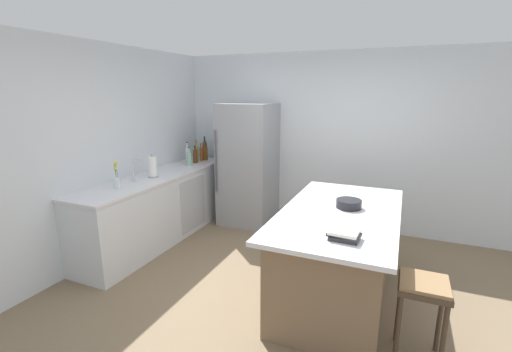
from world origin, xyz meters
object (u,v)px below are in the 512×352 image
Objects in this scene: vinegar_bottle at (201,154)px; syrup_bottle at (195,156)px; paper_towel_roll at (153,167)px; wine_bottle at (205,150)px; kitchen_island at (338,254)px; cookbook_stack at (344,235)px; sink_faucet at (134,169)px; whiskey_bottle at (205,153)px; mixing_bowl at (349,204)px; soda_bottle at (188,155)px; gin_bottle at (189,158)px; bar_stool at (423,296)px; olive_oil_bottle at (197,154)px; flower_vase at (117,180)px; refrigerator at (248,165)px.

vinegar_bottle reaches higher than syrup_bottle.
paper_towel_roll is 0.84× the size of wine_bottle.
cookbook_stack is (0.14, -0.66, 0.49)m from kitchen_island.
sink_faucet is 0.96× the size of whiskey_bottle.
vinegar_bottle is 2.94m from mixing_bowl.
soda_bottle reaches higher than sink_faucet.
kitchen_island is at bearing -28.41° from syrup_bottle.
kitchen_island is 6.96× the size of gin_bottle.
syrup_bottle is (0.00, 1.01, -0.02)m from paper_towel_roll.
syrup_bottle is 3.33m from cookbook_stack.
bar_stool is at bearing -34.76° from whiskey_bottle.
sink_faucet reaches higher than bar_stool.
olive_oil_bottle is (-0.02, 1.10, 0.00)m from paper_towel_roll.
olive_oil_bottle reaches higher than whiskey_bottle.
mixing_bowl is at bearing -27.02° from olive_oil_bottle.
sink_faucet is 1.57m from whiskey_bottle.
wine_bottle is 3.62m from cookbook_stack.
sink_faucet is at bearing -178.86° from mixing_bowl.
bar_stool is 2.44× the size of syrup_bottle.
soda_bottle reaches higher than whiskey_bottle.
vinegar_bottle is (-2.52, 1.55, 0.58)m from kitchen_island.
flower_vase is 1.02× the size of whiskey_bottle.
sink_faucet is (-2.58, 0.07, 0.62)m from kitchen_island.
vinegar_bottle is at bearing 92.80° from syrup_bottle.
olive_oil_bottle is at bearing 147.88° from bar_stool.
cookbook_stack is (2.71, -2.40, -0.12)m from wine_bottle.
bar_stool is 1.08m from mixing_bowl.
cookbook_stack is (2.65, -2.01, -0.08)m from syrup_bottle.
gin_bottle reaches higher than cookbook_stack.
olive_oil_bottle is 2.91m from mixing_bowl.
sink_faucet is 0.80× the size of wine_bottle.
wine_bottle is 3.08m from mixing_bowl.
paper_towel_roll is 1.09× the size of gin_bottle.
gin_bottle is 1.16× the size of mixing_bowl.
gin_bottle is (-2.49, 1.16, 0.58)m from kitchen_island.
wine_bottle is (-0.04, 2.02, 0.04)m from flower_vase.
syrup_bottle is at bearing 89.44° from flower_vase.
sink_faucet is 1.38m from olive_oil_bottle.
refrigerator reaches higher than paper_towel_roll.
gin_bottle is (-3.23, 1.77, 0.50)m from bar_stool.
bar_stool is 2.33× the size of gin_bottle.
wine_bottle is 0.48m from soda_bottle.
refrigerator is 4.98× the size of wine_bottle.
kitchen_island is at bearing -25.05° from gin_bottle.
syrup_bottle is at bearing 142.78° from cookbook_stack.
bar_stool is 4.09m from wine_bottle.
wine_bottle is 1.43× the size of cookbook_stack.
flower_vase is at bearing 171.81° from cookbook_stack.
soda_bottle is at bearing 94.66° from paper_towel_roll.
sink_faucet is (-3.32, 0.68, 0.54)m from bar_stool.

